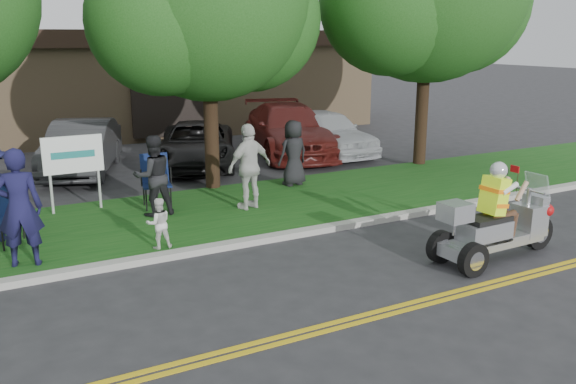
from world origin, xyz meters
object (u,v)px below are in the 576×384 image
spectator_adult_right (250,166)px  parked_car_right (289,130)px  parked_car_left (82,147)px  parked_car_far_right (325,132)px  spectator_adult_left (19,208)px  trike_scooter (495,226)px  spectator_adult_mid (153,176)px  parked_car_mid (197,145)px  lawn_chair_a (8,209)px  lawn_chair_b (156,177)px

spectator_adult_right → parked_car_right: 6.86m
parked_car_left → parked_car_far_right: size_ratio=1.03×
spectator_adult_left → parked_car_left: (2.25, 7.19, -0.35)m
trike_scooter → parked_car_far_right: size_ratio=0.61×
spectator_adult_left → spectator_adult_mid: size_ratio=1.16×
parked_car_mid → spectator_adult_mid: bearing=-97.3°
spectator_adult_mid → parked_car_mid: spectator_adult_mid is taller
spectator_adult_left → parked_car_right: bearing=-128.5°
spectator_adult_left → parked_car_right: size_ratio=0.35×
trike_scooter → lawn_chair_a: trike_scooter is taller
spectator_adult_mid → spectator_adult_right: bearing=164.4°
spectator_adult_right → lawn_chair_b: bearing=-47.7°
parked_car_mid → parked_car_far_right: bearing=18.7°
lawn_chair_a → parked_car_right: 10.46m
lawn_chair_b → parked_car_mid: parked_car_mid is taller
parked_car_right → lawn_chair_b: bearing=-128.4°
lawn_chair_a → parked_car_right: size_ratio=0.20×
spectator_adult_right → parked_car_right: (4.00, 5.56, -0.23)m
trike_scooter → spectator_adult_right: 5.32m
spectator_adult_left → parked_car_far_right: size_ratio=0.45×
lawn_chair_b → parked_car_right: bearing=46.4°
parked_car_far_right → spectator_adult_left: bearing=-148.2°
trike_scooter → spectator_adult_right: size_ratio=1.43×
spectator_adult_mid → parked_car_far_right: 8.32m
lawn_chair_b → spectator_adult_right: size_ratio=0.62×
spectator_adult_left → spectator_adult_mid: (2.75, 1.81, -0.13)m
trike_scooter → parked_car_right: bearing=80.3°
spectator_adult_right → spectator_adult_left: bearing=2.6°
trike_scooter → parked_car_left: 11.67m
trike_scooter → parked_car_left: bearing=114.0°
lawn_chair_a → parked_car_left: (2.35, 5.88, -0.00)m
parked_car_left → spectator_adult_right: bearing=-45.5°
lawn_chair_b → parked_car_mid: (2.43, 4.01, -0.10)m
parked_car_mid → spectator_adult_left: bearing=-107.4°
spectator_adult_mid → parked_car_left: (-0.50, 5.38, -0.22)m
spectator_adult_left → parked_car_left: spectator_adult_left is taller
parked_car_mid → spectator_adult_right: bearing=-75.2°
trike_scooter → parked_car_right: trike_scooter is taller
spectator_adult_right → trike_scooter: bearing=105.0°
lawn_chair_a → parked_car_mid: 7.62m
parked_car_mid → parked_car_right: (3.32, 0.35, 0.16)m
lawn_chair_a → parked_car_right: bearing=18.5°
trike_scooter → lawn_chair_b: bearing=124.4°
trike_scooter → parked_car_far_right: bearing=74.0°
spectator_adult_right → parked_car_mid: 5.27m
spectator_adult_mid → parked_car_far_right: size_ratio=0.39×
lawn_chair_a → spectator_adult_left: size_ratio=0.57×
lawn_chair_a → parked_car_left: size_ratio=0.25×
parked_car_left → parked_car_right: 6.51m
trike_scooter → spectator_adult_right: spectator_adult_right is taller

